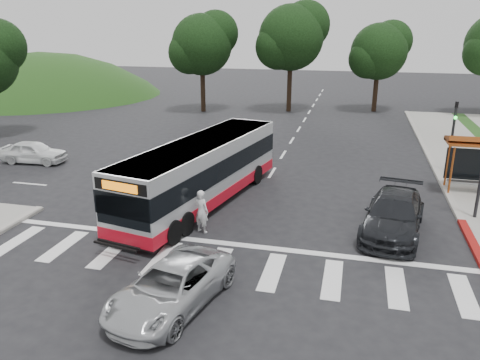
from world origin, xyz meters
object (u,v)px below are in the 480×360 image
(pedestrian, at_px, (201,211))
(silver_suv_south, at_px, (171,286))
(transit_bus, at_px, (202,173))
(dark_sedan, at_px, (394,215))

(pedestrian, bearing_deg, silver_suv_south, 117.93)
(pedestrian, distance_m, silver_suv_south, 5.26)
(transit_bus, xyz_separation_m, pedestrian, (0.99, -3.10, -0.58))
(transit_bus, relative_size, silver_suv_south, 2.42)
(transit_bus, relative_size, pedestrian, 6.39)
(silver_suv_south, bearing_deg, dark_sedan, 58.92)
(transit_bus, distance_m, pedestrian, 3.31)
(transit_bus, relative_size, dark_sedan, 2.14)
(silver_suv_south, bearing_deg, pedestrian, 111.13)
(pedestrian, bearing_deg, transit_bus, -53.05)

